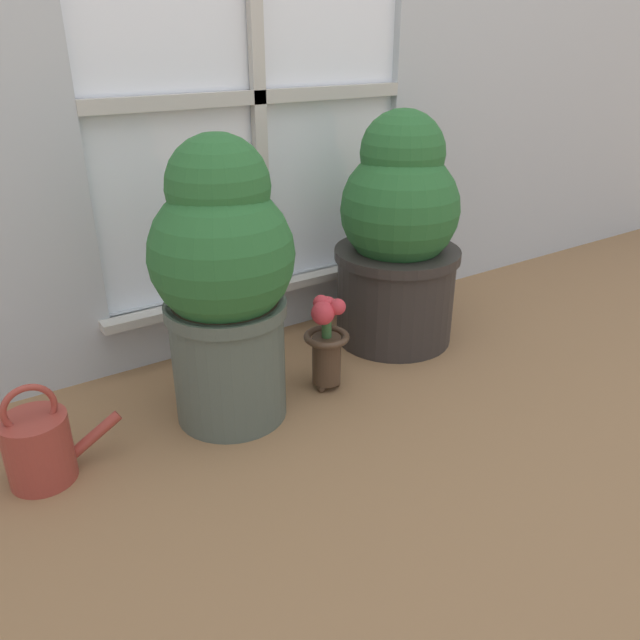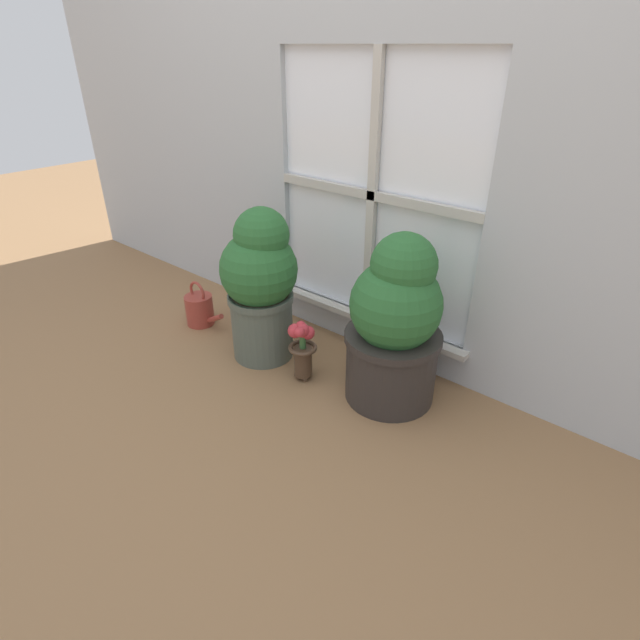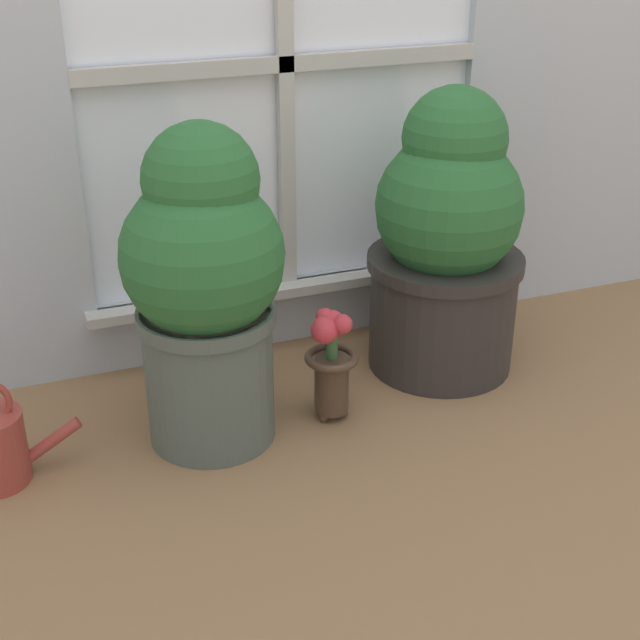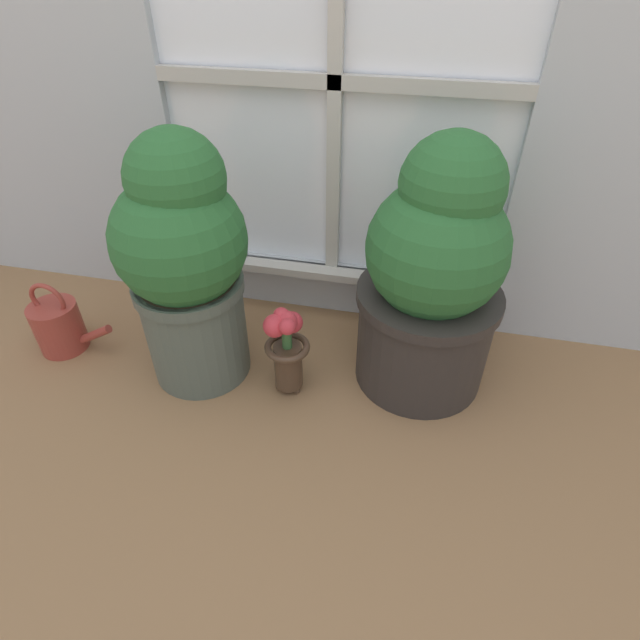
{
  "view_description": "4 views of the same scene",
  "coord_description": "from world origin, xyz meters",
  "px_view_note": "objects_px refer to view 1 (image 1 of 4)",
  "views": [
    {
      "loc": [
        -0.84,
        -1.02,
        0.86
      ],
      "look_at": [
        -0.0,
        0.23,
        0.16
      ],
      "focal_mm": 35.0,
      "sensor_mm": 36.0,
      "label": 1
    },
    {
      "loc": [
        1.12,
        -1.11,
        1.22
      ],
      "look_at": [
        0.03,
        0.18,
        0.29
      ],
      "focal_mm": 28.0,
      "sensor_mm": 36.0,
      "label": 2
    },
    {
      "loc": [
        -0.66,
        -1.4,
        1.06
      ],
      "look_at": [
        -0.04,
        0.21,
        0.21
      ],
      "focal_mm": 50.0,
      "sensor_mm": 36.0,
      "label": 3
    },
    {
      "loc": [
        0.26,
        -0.77,
        0.99
      ],
      "look_at": [
        0.03,
        0.24,
        0.18
      ],
      "focal_mm": 28.0,
      "sensor_mm": 36.0,
      "label": 4
    }
  ],
  "objects_px": {
    "potted_plant_left": "(224,279)",
    "watering_can": "(40,447)",
    "potted_plant_right": "(398,237)",
    "flower_vase": "(326,336)"
  },
  "relations": [
    {
      "from": "potted_plant_right",
      "to": "flower_vase",
      "type": "height_order",
      "value": "potted_plant_right"
    },
    {
      "from": "potted_plant_left",
      "to": "watering_can",
      "type": "bearing_deg",
      "value": -178.75
    },
    {
      "from": "potted_plant_left",
      "to": "flower_vase",
      "type": "relative_size",
      "value": 2.54
    },
    {
      "from": "flower_vase",
      "to": "watering_can",
      "type": "distance_m",
      "value": 0.7
    },
    {
      "from": "potted_plant_right",
      "to": "watering_can",
      "type": "distance_m",
      "value": 1.07
    },
    {
      "from": "flower_vase",
      "to": "watering_can",
      "type": "height_order",
      "value": "flower_vase"
    },
    {
      "from": "potted_plant_left",
      "to": "potted_plant_right",
      "type": "bearing_deg",
      "value": 10.02
    },
    {
      "from": "flower_vase",
      "to": "watering_can",
      "type": "bearing_deg",
      "value": 178.35
    },
    {
      "from": "watering_can",
      "to": "potted_plant_right",
      "type": "bearing_deg",
      "value": 6.33
    },
    {
      "from": "potted_plant_left",
      "to": "watering_can",
      "type": "height_order",
      "value": "potted_plant_left"
    }
  ]
}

